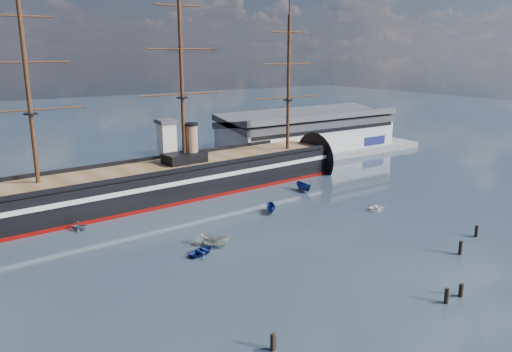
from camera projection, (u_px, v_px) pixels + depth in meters
ground at (220, 215)px, 108.13m from camera, size 600.00×600.00×0.00m
quay at (187, 176)px, 142.47m from camera, size 180.00×18.00×2.00m
warehouse at (308, 131)px, 169.78m from camera, size 63.00×21.00×11.60m
quay_tower at (167, 146)px, 133.87m from camera, size 5.00×5.00×15.00m
warship at (171, 179)px, 122.12m from camera, size 113.41×22.48×53.94m
motorboat_a at (215, 246)px, 91.02m from camera, size 7.11×5.82×2.74m
motorboat_b at (202, 254)px, 87.62m from camera, size 2.47×3.60×1.56m
motorboat_c at (271, 213)px, 110.04m from camera, size 6.17×4.90×2.36m
motorboat_d at (80, 231)px, 99.05m from camera, size 5.51×6.21×2.15m
motorboat_e at (378, 209)px, 112.14m from camera, size 1.29×3.00×1.38m
motorboat_f at (304, 191)px, 126.78m from camera, size 6.78×2.83×2.66m
piling_near_left at (273, 350)px, 59.55m from camera, size 0.64×0.64×2.92m
piling_near_mid at (446, 303)px, 70.64m from camera, size 0.64×0.64×2.99m
piling_near_right at (460, 254)px, 87.46m from camera, size 0.64×0.64×3.23m
piling_far_right at (476, 237)px, 95.81m from camera, size 0.64×0.64×2.98m
piling_extra at (460, 297)px, 72.52m from camera, size 0.64×0.64×2.74m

